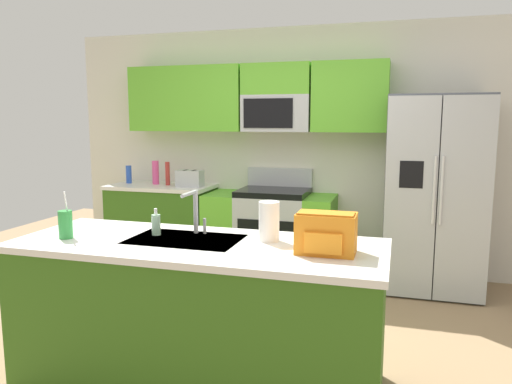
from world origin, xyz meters
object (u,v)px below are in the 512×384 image
Objects in this scene: pepper_mill at (168,174)px; drink_cup_green at (66,224)px; bottle_pink at (156,173)px; backpack at (326,232)px; bottle_blue at (129,174)px; refrigerator at (434,194)px; range_oven at (270,232)px; toaster at (190,178)px; sink_faucet at (195,208)px; paper_towel_roll at (269,221)px; soap_dispenser at (156,224)px.

pepper_mill is 2.48m from drink_cup_green.
bottle_pink is 3.27m from backpack.
bottle_blue is at bearing -179.17° from bottle_pink.
bottle_blue is 0.34m from bottle_pink.
drink_cup_green reaches higher than pepper_mill.
refrigerator is at bearing 45.87° from drink_cup_green.
drink_cup_green is (-0.66, -2.43, 0.54)m from range_oven.
backpack is at bearing -41.87° from bottle_blue.
refrigerator is 3.32m from bottle_blue.
refrigerator reaches higher than toaster.
bottle_pink is (0.34, 0.00, 0.03)m from bottle_blue.
toaster is 2.39m from drink_cup_green.
sink_faucet is 1.17× the size of paper_towel_roll.
toaster is 0.80m from bottle_blue.
drink_cup_green reaches higher than bottle_blue.
bottle_blue is 0.69× the size of drink_cup_green.
refrigerator is 7.71× the size of paper_towel_roll.
paper_towel_roll is at bearing -117.32° from refrigerator.
bottle_pink is 2.56m from drink_cup_green.
paper_towel_roll is at bearing -75.49° from range_oven.
range_oven is at bearing -0.96° from bottle_blue.
pepper_mill is (-0.29, 0.05, 0.04)m from toaster.
backpack is (0.37, -0.18, -0.00)m from paper_towel_roll.
soap_dispenser is (1.52, -2.22, -0.03)m from bottle_blue.
backpack is (2.61, -2.34, 0.02)m from bottle_blue.
soap_dispenser is 0.53× the size of backpack.
range_oven is at bearing 104.51° from paper_towel_roll.
sink_faucet is (1.24, -2.09, 0.04)m from pepper_mill.
range_oven is 6.71× the size of bottle_blue.
soap_dispenser is at bearing -55.55° from bottle_blue.
pepper_mill is at bearing -179.88° from range_oven.
refrigerator is 7.13× the size of pepper_mill.
refrigerator reaches higher than drink_cup_green.
range_oven is 2.56m from backpack.
backpack is at bearing 4.02° from drink_cup_green.
sink_faucet is at bearing 22.00° from soap_dispenser.
sink_faucet is (1.75, -2.12, 0.07)m from bottle_blue.
bottle_blue is (-3.32, 0.10, 0.08)m from refrigerator.
refrigerator is 2.78m from soap_dispenser.
refrigerator is 6.61× the size of toaster.
pepper_mill is at bearing 132.32° from backpack.
refrigerator is at bearing 49.70° from soap_dispenser.
bottle_blue is 0.63× the size of backpack.
pepper_mill is 2.75m from paper_towel_roll.
paper_towel_roll is (2.25, -2.17, 0.02)m from bottle_blue.
paper_towel_roll is 0.41m from backpack.
sink_faucet is (0.05, -2.10, 0.62)m from range_oven.
bottle_blue is at bearing 176.52° from pepper_mill.
refrigerator is at bearing -2.54° from range_oven.
bottle_pink is at bearing 117.97° from soap_dispenser.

